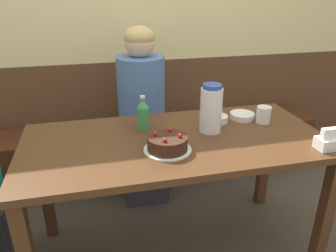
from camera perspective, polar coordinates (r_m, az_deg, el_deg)
ground_plane at (r=2.07m, az=1.13°, el=-20.67°), size 12.00×12.00×0.00m
back_wall at (r=2.52m, az=-4.93°, el=19.04°), size 4.80×0.04×2.50m
bench_seat at (r=2.60m, az=-3.40°, el=-4.48°), size 2.67×0.38×0.45m
dining_table at (r=1.69m, az=1.30°, el=-5.02°), size 1.52×0.72×0.73m
birthday_cake at (r=1.52m, az=-0.10°, el=-3.05°), size 0.23×0.23×0.09m
water_pitcher at (r=1.70m, az=7.51°, el=3.00°), size 0.11×0.11×0.26m
soju_bottle at (r=1.72m, az=-4.38°, el=2.11°), size 0.06×0.06×0.19m
napkin_holder at (r=1.71m, az=26.17°, el=-2.39°), size 0.11×0.08×0.11m
bowl_soup_white at (r=1.85m, az=8.62°, el=1.23°), size 0.11×0.11×0.04m
bowl_rice_small at (r=1.93m, az=12.78°, el=1.76°), size 0.14×0.14×0.03m
glass_water_tall at (r=1.90m, az=16.30°, el=1.91°), size 0.08×0.08×0.09m
person_pale_blue_shirt at (r=2.26m, az=-4.51°, el=0.65°), size 0.31×0.34×1.21m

